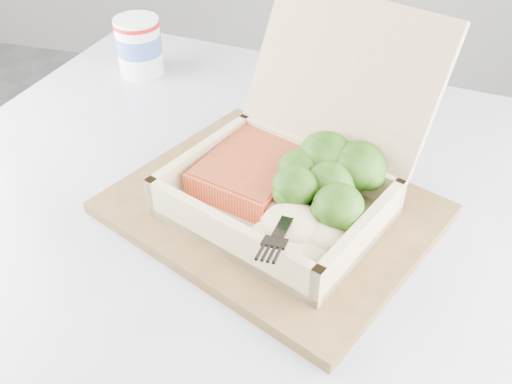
% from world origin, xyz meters
% --- Properties ---
extents(cafe_table, '(0.93, 0.93, 0.74)m').
position_xyz_m(cafe_table, '(-0.31, 0.27, 0.55)').
color(cafe_table, black).
rests_on(cafe_table, floor).
extents(serving_tray, '(0.39, 0.36, 0.01)m').
position_xyz_m(serving_tray, '(-0.30, 0.32, 0.74)').
color(serving_tray, brown).
rests_on(serving_tray, cafe_table).
extents(takeout_container, '(0.28, 0.30, 0.18)m').
position_xyz_m(takeout_container, '(-0.27, 0.34, 0.80)').
color(takeout_container, tan).
rests_on(takeout_container, serving_tray).
extents(salmon_fillet, '(0.13, 0.15, 0.03)m').
position_xyz_m(salmon_fillet, '(-0.32, 0.35, 0.77)').
color(salmon_fillet, '#F0512F').
rests_on(salmon_fillet, takeout_container).
extents(broccoli_pile, '(0.13, 0.13, 0.05)m').
position_xyz_m(broccoli_pile, '(-0.24, 0.32, 0.78)').
color(broccoli_pile, '#3D7219').
rests_on(broccoli_pile, takeout_container).
extents(mashed_potatoes, '(0.09, 0.08, 0.03)m').
position_xyz_m(mashed_potatoes, '(-0.26, 0.27, 0.78)').
color(mashed_potatoes, beige).
rests_on(mashed_potatoes, takeout_container).
extents(plastic_fork, '(0.02, 0.15, 0.03)m').
position_xyz_m(plastic_fork, '(-0.27, 0.29, 0.79)').
color(plastic_fork, black).
rests_on(plastic_fork, mashed_potatoes).
extents(paper_cup, '(0.07, 0.07, 0.08)m').
position_xyz_m(paper_cup, '(-0.56, 0.59, 0.78)').
color(paper_cup, silver).
rests_on(paper_cup, cafe_table).
extents(receipt, '(0.08, 0.15, 0.00)m').
position_xyz_m(receipt, '(-0.23, 0.49, 0.74)').
color(receipt, white).
rests_on(receipt, cafe_table).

